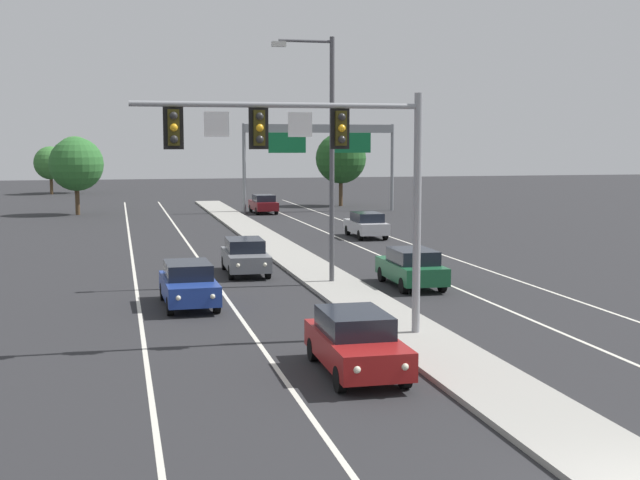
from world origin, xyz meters
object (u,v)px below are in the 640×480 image
Objects in this scene: street_lamp_median at (327,145)px; car_oncoming_red at (356,342)px; overhead_signal_mast at (320,155)px; car_receding_silver at (366,225)px; car_oncoming_blue at (188,284)px; highway_sign_gantry at (320,140)px; tree_far_right_b at (341,158)px; tree_far_left_a at (51,163)px; car_receding_green at (411,267)px; tree_far_left_b at (76,164)px; car_receding_darkred at (263,204)px; tree_far_left_c at (75,156)px; car_oncoming_grey at (245,256)px.

car_oncoming_red is (-2.55, -13.46, -4.97)m from street_lamp_median.
overhead_signal_mast reaches higher than car_receding_silver.
car_oncoming_blue is at bearing 116.69° from overhead_signal_mast.
street_lamp_median is 0.75× the size of highway_sign_gantry.
tree_far_right_b is (14.52, 56.35, 3.63)m from car_oncoming_red.
tree_far_left_a reaches higher than car_receding_silver.
overhead_signal_mast is at bearing -80.46° from tree_far_left_a.
tree_far_left_b reaches higher than car_receding_green.
car_receding_green is at bearing -101.14° from tree_far_right_b.
tree_far_right_b is (8.71, 44.24, 3.63)m from car_receding_green.
car_oncoming_blue is 0.34× the size of highway_sign_gantry.
car_receding_darkred is 7.31m from highway_sign_gantry.
car_oncoming_blue and car_receding_darkred have the same top height.
car_receding_green is 0.82× the size of tree_far_left_a.
car_oncoming_blue is 73.92m from tree_far_left_c.
car_receding_silver is (9.22, 30.09, 0.00)m from car_oncoming_red.
car_receding_silver is at bearing -101.41° from tree_far_right_b.
overhead_signal_mast is 0.64× the size of highway_sign_gantry.
tree_far_left_b is at bearing 99.94° from car_oncoming_red.
car_oncoming_blue is 9.45m from car_receding_green.
street_lamp_median reaches higher than tree_far_left_c.
car_oncoming_red is at bearing -96.93° from car_receding_darkred.
car_oncoming_red is 31.47m from car_receding_silver.
street_lamp_median is 1.57× the size of tree_far_left_b.
street_lamp_median is at bearing 157.49° from car_receding_green.
tree_far_left_c is 3.33m from tree_far_left_a.
street_lamp_median is at bearing 79.25° from car_oncoming_red.
overhead_signal_mast is 1.88× the size of car_oncoming_grey.
highway_sign_gantry is at bearing 4.97° from car_receding_darkred.
street_lamp_median is 2.22× the size of car_receding_green.
highway_sign_gantry reaches higher than car_receding_silver.
car_receding_darkred is at bearing -63.82° from tree_far_left_c.
tree_far_left_c is at bearing 35.97° from tree_far_left_a.
highway_sign_gantry is (14.43, 40.02, 5.34)m from car_oncoming_blue.
car_receding_darkred is (3.48, 36.23, -4.97)m from street_lamp_median.
car_oncoming_blue is at bearing 108.72° from car_oncoming_red.
car_receding_darkred is at bearing 84.51° from street_lamp_median.
car_receding_green is at bearing -39.61° from car_oncoming_grey.
street_lamp_median is at bearing -105.58° from tree_far_right_b.
overhead_signal_mast is 80.76m from tree_far_left_c.
tree_far_left_a is 30.18m from tree_far_left_b.
highway_sign_gantry is (11.01, 50.12, 5.34)m from car_oncoming_red.
tree_far_left_a is (-19.28, 31.99, 2.78)m from car_receding_darkred.
street_lamp_median reaches higher than highway_sign_gantry.
tree_far_left_a is at bearing 99.21° from car_oncoming_red.
car_oncoming_grey is 1.00× the size of car_receding_silver.
street_lamp_median reaches higher than car_oncoming_grey.
car_receding_silver is 57.16m from tree_far_left_c.
car_receding_darkred is 0.71× the size of tree_far_left_b.
car_oncoming_grey is 42.05m from tree_far_right_b.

